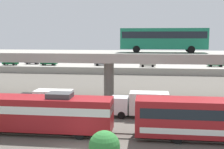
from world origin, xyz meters
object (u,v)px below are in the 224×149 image
object	(u,v)px
parked_car_3	(148,64)
service_truck_west	(142,104)
parked_car_2	(33,61)
service_truck_east	(47,101)
parked_car_5	(10,62)
parked_car_0	(102,63)
train_locomotive	(27,111)
transit_bus_on_overpass	(163,38)
parked_car_4	(49,62)
parked_car_6	(215,64)

from	to	relation	value
parked_car_3	service_truck_west	bearing A→B (deg)	-90.85
parked_car_2	service_truck_east	bearing A→B (deg)	114.09
parked_car_3	parked_car_5	xyz separation A→B (m)	(-37.36, -0.29, 0.00)
parked_car_0	parked_car_3	xyz separation A→B (m)	(12.19, -1.62, -0.00)
train_locomotive	service_truck_west	xyz separation A→B (m)	(11.29, 7.11, -0.55)
transit_bus_on_overpass	service_truck_east	size ratio (longest dim) A/B	1.76
parked_car_3	parked_car_4	size ratio (longest dim) A/B	0.94
parked_car_3	parked_car_0	bearing A→B (deg)	172.42
parked_car_3	train_locomotive	bearing A→B (deg)	-103.74
parked_car_5	service_truck_east	bearing A→B (deg)	121.18
parked_car_6	parked_car_4	bearing A→B (deg)	-177.69
service_truck_west	parked_car_6	size ratio (longest dim) A/B	1.65
transit_bus_on_overpass	parked_car_0	size ratio (longest dim) A/B	2.90
parked_car_2	parked_car_4	distance (m)	6.36
transit_bus_on_overpass	service_truck_east	distance (m)	18.19
transit_bus_on_overpass	parked_car_3	bearing A→B (deg)	93.67
parked_car_6	service_truck_east	bearing A→B (deg)	-124.10
parked_car_3	parked_car_6	xyz separation A→B (m)	(17.51, 2.54, 0.00)
service_truck_east	parked_car_2	xyz separation A→B (m)	(-20.19, 45.16, 0.90)
parked_car_4	parked_car_5	world-z (taller)	same
service_truck_east	parked_car_6	size ratio (longest dim) A/B	1.65
train_locomotive	parked_car_5	bearing A→B (deg)	-62.27
service_truck_east	train_locomotive	bearing A→B (deg)	93.66
transit_bus_on_overpass	parked_car_3	world-z (taller)	transit_bus_on_overpass
service_truck_east	parked_car_2	world-z (taller)	parked_car_2
service_truck_east	parked_car_0	size ratio (longest dim) A/B	1.64
service_truck_east	parked_car_3	distance (m)	43.40
parked_car_6	parked_car_2	bearing A→B (deg)	178.82
train_locomotive	service_truck_east	bearing A→B (deg)	-86.34
service_truck_west	parked_car_4	xyz separation A→B (m)	(-26.24, 42.34, 0.90)
transit_bus_on_overpass	parked_car_0	distance (m)	38.97
train_locomotive	parked_car_0	distance (m)	50.32
parked_car_0	parked_car_2	xyz separation A→B (m)	(-20.36, 1.95, -0.00)
transit_bus_on_overpass	parked_car_4	size ratio (longest dim) A/B	2.74
parked_car_0	parked_car_4	size ratio (longest dim) A/B	0.95
train_locomotive	service_truck_west	bearing A→B (deg)	-147.81
service_truck_west	parked_car_6	xyz separation A→B (m)	(18.13, 44.13, 0.90)
parked_car_0	parked_car_5	xyz separation A→B (m)	(-25.17, -1.91, -0.00)
train_locomotive	parked_car_3	xyz separation A→B (m)	(11.91, 48.70, 0.34)
parked_car_2	parked_car_3	xyz separation A→B (m)	(32.56, -3.57, -0.00)
parked_car_0	parked_car_5	distance (m)	25.24
transit_bus_on_overpass	parked_car_3	xyz separation A→B (m)	(-2.18, 33.93, -6.89)
service_truck_west	parked_car_4	world-z (taller)	parked_car_4
service_truck_west	parked_car_4	bearing A→B (deg)	-58.21
parked_car_3	transit_bus_on_overpass	bearing A→B (deg)	-86.33
transit_bus_on_overpass	parked_car_6	world-z (taller)	transit_bus_on_overpass
transit_bus_on_overpass	parked_car_6	size ratio (longest dim) A/B	2.91
parked_car_3	service_truck_east	bearing A→B (deg)	-106.55
service_truck_west	parked_car_5	distance (m)	55.29
parked_car_4	parked_car_0	bearing A→B (deg)	3.41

